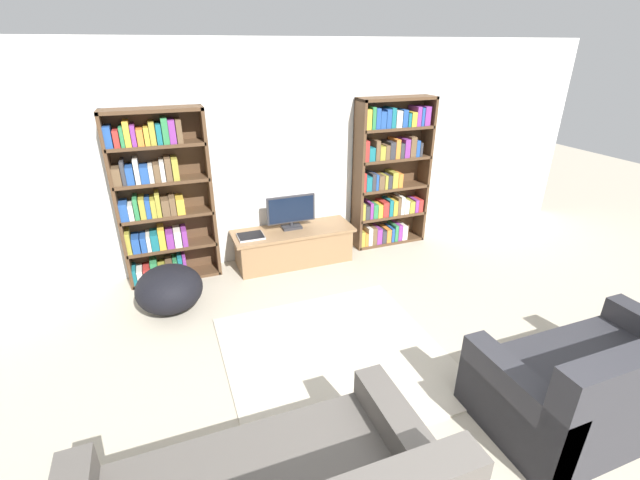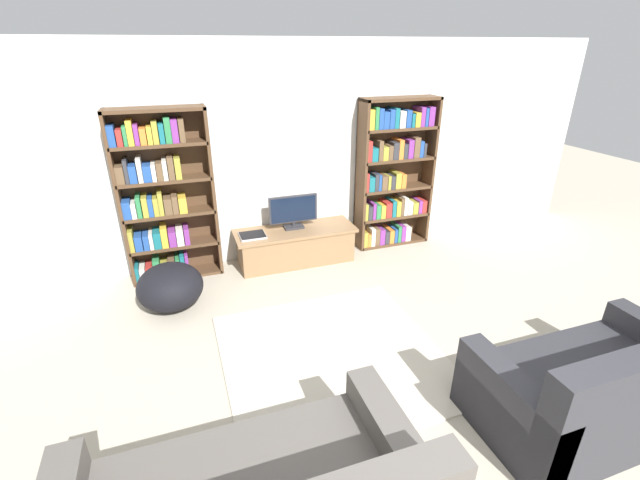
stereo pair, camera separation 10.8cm
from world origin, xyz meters
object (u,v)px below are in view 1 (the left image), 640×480
(bookshelf_left, at_px, (159,199))
(couch_right_sofa, at_px, (596,385))
(tv_stand, at_px, (293,246))
(bookshelf_right, at_px, (389,174))
(laptop, at_px, (251,236))
(beanbag_ottoman, at_px, (169,289))
(television, at_px, (291,212))

(bookshelf_left, distance_m, couch_right_sofa, 4.35)
(tv_stand, relative_size, couch_right_sofa, 0.92)
(bookshelf_right, xyz_separation_m, laptop, (-1.91, -0.18, -0.51))
(bookshelf_left, relative_size, beanbag_ottoman, 2.90)
(bookshelf_left, height_order, laptop, bookshelf_left)
(television, distance_m, laptop, 0.58)
(bookshelf_left, height_order, tv_stand, bookshelf_left)
(laptop, distance_m, beanbag_ottoman, 1.13)
(tv_stand, relative_size, beanbag_ottoman, 2.23)
(couch_right_sofa, distance_m, beanbag_ottoman, 3.80)
(couch_right_sofa, height_order, beanbag_ottoman, couch_right_sofa)
(beanbag_ottoman, bearing_deg, couch_right_sofa, -42.77)
(laptop, relative_size, beanbag_ottoman, 0.45)
(tv_stand, relative_size, laptop, 4.91)
(tv_stand, distance_m, couch_right_sofa, 3.40)
(tv_stand, xyz_separation_m, television, (0.00, 0.06, 0.44))
(television, relative_size, laptop, 1.99)
(bookshelf_left, distance_m, tv_stand, 1.66)
(tv_stand, bearing_deg, bookshelf_right, 5.91)
(bookshelf_right, height_order, laptop, bookshelf_right)
(laptop, height_order, couch_right_sofa, couch_right_sofa)
(bookshelf_right, relative_size, tv_stand, 1.30)
(bookshelf_right, xyz_separation_m, couch_right_sofa, (-0.10, -3.29, -0.67))
(bookshelf_right, height_order, television, bookshelf_right)
(bookshelf_left, bearing_deg, beanbag_ottoman, -92.96)
(couch_right_sofa, bearing_deg, laptop, 120.26)
(bookshelf_right, distance_m, television, 1.41)
(bookshelf_left, relative_size, bookshelf_right, 1.00)
(bookshelf_right, bearing_deg, laptop, -174.64)
(bookshelf_left, bearing_deg, couch_right_sofa, -50.09)
(beanbag_ottoman, bearing_deg, bookshelf_right, 13.76)
(television, xyz_separation_m, laptop, (-0.53, -0.10, -0.21))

